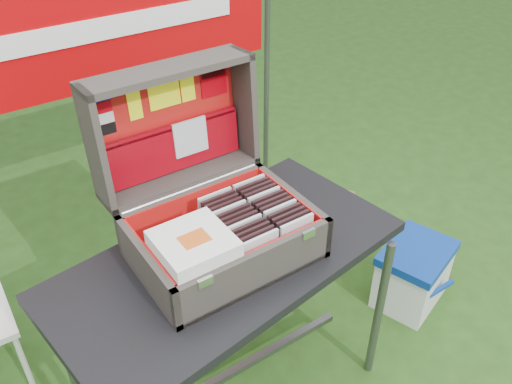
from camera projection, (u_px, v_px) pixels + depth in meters
ground at (251, 379)px, 2.43m from camera, size 80.00×80.00×0.00m
table at (229, 330)px, 2.16m from camera, size 1.34×0.80×0.79m
table_top at (226, 260)px, 1.94m from camera, size 1.34×0.80×0.04m
table_leg_fr at (379, 312)px, 2.26m from camera, size 0.04×0.04×0.75m
table_leg_bl at (67, 356)px, 2.08m from camera, size 0.04×0.04×0.75m
table_leg_br at (302, 245)px, 2.60m from camera, size 0.04×0.04×0.75m
table_brace at (231, 373)px, 2.32m from camera, size 1.12×0.03×0.03m
suitcase at (212, 178)px, 1.80m from camera, size 0.61×0.60×0.59m
suitcase_base_bottom at (225, 252)px, 1.92m from camera, size 0.61×0.44×0.02m
suitcase_base_wall_front at (257, 271)px, 1.74m from camera, size 0.61×0.02×0.16m
suitcase_base_wall_back at (195, 207)px, 2.02m from camera, size 0.61×0.02×0.16m
suitcase_base_wall_left at (147, 270)px, 1.75m from camera, size 0.02×0.44×0.16m
suitcase_base_wall_right at (291, 208)px, 2.02m from camera, size 0.02×0.44×0.16m
suitcase_liner_floor at (224, 249)px, 1.91m from camera, size 0.56×0.39×0.01m
suitcase_latch_left at (205, 282)px, 1.60m from camera, size 0.05×0.01×0.03m
suitcase_latch_right at (309, 234)px, 1.79m from camera, size 0.05×0.01×0.03m
suitcase_hinge at (192, 188)px, 1.98m from camera, size 0.55×0.02×0.02m
suitcase_lid_back at (166, 120)px, 1.98m from camera, size 0.61×0.06×0.44m
suitcase_lid_rim_far at (167, 70)px, 1.82m from camera, size 0.61×0.17×0.04m
suitcase_lid_rim_near at (181, 176)px, 2.03m from camera, size 0.61×0.17×0.04m
suitcase_lid_rim_left at (95, 151)px, 1.79m from camera, size 0.02×0.20×0.45m
suitcase_lid_rim_right at (243, 106)px, 2.06m from camera, size 0.02×0.20×0.45m
suitcase_lid_liner at (168, 122)px, 1.97m from camera, size 0.56×0.04×0.38m
suitcase_liner_wall_front at (255, 266)px, 1.75m from camera, size 0.56×0.01×0.14m
suitcase_liner_wall_back at (197, 207)px, 2.00m from camera, size 0.56×0.01×0.14m
suitcase_liner_wall_left at (150, 266)px, 1.75m from camera, size 0.01×0.39×0.14m
suitcase_liner_wall_right at (288, 207)px, 2.00m from camera, size 0.01×0.39×0.14m
suitcase_lid_pocket at (173, 148)px, 2.01m from camera, size 0.54×0.05×0.18m
suitcase_pocket_edge at (171, 127)px, 1.96m from camera, size 0.53×0.02×0.02m
suitcase_pocket_cd at (190, 137)px, 2.01m from camera, size 0.14×0.02×0.14m
lid_sticker_cc_a at (101, 96)px, 1.77m from camera, size 0.06×0.01×0.04m
lid_sticker_cc_b at (103, 107)px, 1.80m from camera, size 0.06×0.01×0.04m
lid_sticker_cc_c at (105, 118)px, 1.82m from camera, size 0.06×0.01×0.04m
lid_sticker_cc_d at (108, 129)px, 1.84m from camera, size 0.06×0.01×0.04m
lid_card_neon_tall at (134, 103)px, 1.85m from camera, size 0.05×0.01×0.12m
lid_card_neon_main at (164, 95)px, 1.91m from camera, size 0.12×0.01×0.09m
lid_card_neon_small at (188, 89)px, 1.95m from camera, size 0.05×0.01×0.09m
lid_sticker_band at (214, 82)px, 2.00m from camera, size 0.11×0.01×0.11m
lid_sticker_band_bar at (213, 74)px, 1.98m from camera, size 0.10×0.00×0.02m
cd_left_0 at (261, 254)px, 1.77m from camera, size 0.14×0.01×0.15m
cd_left_1 at (257, 250)px, 1.79m from camera, size 0.14×0.01×0.15m
cd_left_2 at (252, 246)px, 1.80m from camera, size 0.14×0.01×0.15m
cd_left_3 at (248, 242)px, 1.82m from camera, size 0.14×0.01×0.15m
cd_left_4 at (245, 239)px, 1.84m from camera, size 0.14×0.01×0.15m
cd_left_5 at (241, 235)px, 1.85m from camera, size 0.14×0.01×0.15m
cd_left_6 at (237, 231)px, 1.87m from camera, size 0.14×0.01×0.15m
cd_left_7 at (233, 228)px, 1.88m from camera, size 0.14×0.01×0.15m
cd_left_8 at (230, 224)px, 1.90m from camera, size 0.14×0.01×0.15m
cd_left_9 at (226, 220)px, 1.92m from camera, size 0.14×0.01×0.15m
cd_left_10 at (222, 217)px, 1.93m from camera, size 0.14×0.01×0.15m
cd_left_11 at (219, 214)px, 1.95m from camera, size 0.14×0.01×0.15m
cd_left_12 at (216, 210)px, 1.97m from camera, size 0.14×0.01×0.15m
cd_right_0 at (296, 238)px, 1.84m from camera, size 0.14×0.01×0.15m
cd_right_1 at (292, 234)px, 1.86m from camera, size 0.14×0.01×0.15m
cd_right_2 at (288, 230)px, 1.87m from camera, size 0.14×0.01×0.15m
cd_right_3 at (284, 227)px, 1.89m from camera, size 0.14×0.01×0.15m
cd_right_4 at (279, 223)px, 1.90m from camera, size 0.14×0.01×0.15m
cd_right_5 at (275, 220)px, 1.92m from camera, size 0.14×0.01×0.15m
cd_right_6 at (271, 216)px, 1.94m from camera, size 0.14×0.01×0.15m
cd_right_7 at (268, 213)px, 1.95m from camera, size 0.14×0.01×0.15m
cd_right_8 at (264, 210)px, 1.97m from camera, size 0.14×0.01×0.15m
cd_right_9 at (260, 206)px, 1.98m from camera, size 0.14×0.01×0.15m
cd_right_10 at (256, 203)px, 2.00m from camera, size 0.14×0.01×0.15m
cd_right_11 at (253, 200)px, 2.02m from camera, size 0.14×0.01×0.15m
cd_right_12 at (249, 197)px, 2.03m from camera, size 0.14×0.01×0.15m
songbook_0 at (194, 249)px, 1.71m from camera, size 0.23×0.23×0.00m
songbook_1 at (194, 248)px, 1.70m from camera, size 0.23×0.23×0.00m
songbook_2 at (194, 246)px, 1.70m from camera, size 0.23×0.23×0.00m
songbook_3 at (194, 245)px, 1.70m from camera, size 0.23×0.23×0.00m
songbook_4 at (193, 244)px, 1.69m from camera, size 0.23×0.23×0.00m
songbook_5 at (193, 243)px, 1.69m from camera, size 0.23×0.23×0.00m
songbook_6 at (193, 242)px, 1.69m from camera, size 0.23×0.23×0.00m
songbook_7 at (193, 240)px, 1.69m from camera, size 0.23×0.23×0.00m
songbook_8 at (193, 239)px, 1.68m from camera, size 0.23×0.23×0.00m
songbook_9 at (193, 238)px, 1.68m from camera, size 0.23×0.23×0.00m
songbook_graphic at (194, 239)px, 1.67m from camera, size 0.09×0.07×0.00m
cooler at (413, 274)px, 2.74m from camera, size 0.45×0.39×0.33m
cooler_body at (412, 278)px, 2.75m from camera, size 0.43×0.37×0.29m
cooler_lid at (418, 253)px, 2.65m from camera, size 0.45×0.39×0.05m
cooler_handle at (437, 291)px, 2.63m from camera, size 0.23×0.02×0.02m
chair_leg_fr at (25, 364)px, 2.26m from camera, size 0.02×0.02×0.40m
chair_leg_br at (6, 318)px, 2.46m from camera, size 0.02×0.02×0.40m
cardboard_box at (338, 233)px, 2.98m from camera, size 0.36×0.22×0.36m
banner_post_right at (267, 76)px, 3.07m from camera, size 0.03×0.03×1.70m
banner at (113, 26)px, 2.41m from camera, size 1.60×0.02×0.55m
banner_text at (114, 27)px, 2.40m from camera, size 1.20×0.00×0.10m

